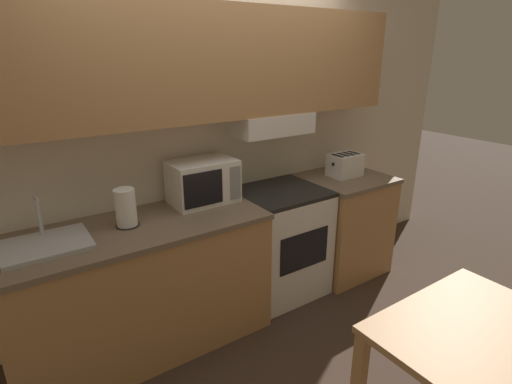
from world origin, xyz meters
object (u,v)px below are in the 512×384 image
at_px(dining_table, 482,354).
at_px(stove_range, 280,241).
at_px(microwave, 203,181).
at_px(sink_basin, 46,243).
at_px(toaster, 345,165).
at_px(paper_towel_roll, 126,208).

bearing_deg(dining_table, stove_range, 85.29).
relative_size(microwave, sink_basin, 1.02).
xyz_separation_m(stove_range, microwave, (-0.62, 0.12, 0.60)).
distance_m(toaster, sink_basin, 2.38).
distance_m(stove_range, sink_basin, 1.74).
xyz_separation_m(sink_basin, paper_towel_roll, (0.47, 0.03, 0.10)).
bearing_deg(toaster, sink_basin, -179.50).
distance_m(stove_range, paper_towel_roll, 1.34).
distance_m(toaster, dining_table, 1.94).
bearing_deg(sink_basin, paper_towel_roll, 3.21).
height_order(microwave, dining_table, microwave).
bearing_deg(paper_towel_roll, stove_range, -0.17).
distance_m(toaster, paper_towel_roll, 1.91).
bearing_deg(microwave, stove_range, -10.83).
relative_size(sink_basin, paper_towel_roll, 1.89).
height_order(toaster, sink_basin, sink_basin).
bearing_deg(toaster, microwave, 174.80).
height_order(sink_basin, paper_towel_roll, sink_basin).
distance_m(stove_range, microwave, 0.87).
bearing_deg(microwave, toaster, -5.20).
bearing_deg(sink_basin, dining_table, -47.66).
xyz_separation_m(stove_range, paper_towel_roll, (-1.21, 0.00, 0.57)).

